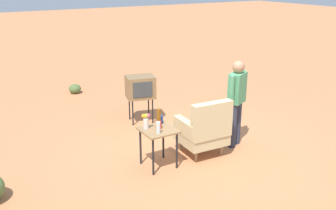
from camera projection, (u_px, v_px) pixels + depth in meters
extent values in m
plane|color=#C17A4C|center=(202.00, 150.00, 7.05)|extent=(60.00, 60.00, 0.00)
cylinder|color=#937047|center=(205.00, 139.00, 7.27)|extent=(0.05, 0.05, 0.22)
cylinder|color=#937047|center=(181.00, 144.00, 7.04)|extent=(0.05, 0.05, 0.22)
cylinder|color=#937047|center=(221.00, 150.00, 6.83)|extent=(0.05, 0.05, 0.22)
cylinder|color=#937047|center=(196.00, 156.00, 6.60)|extent=(0.05, 0.05, 0.22)
cube|color=#CCB784|center=(201.00, 136.00, 6.87)|extent=(0.80, 0.80, 0.20)
cube|color=#CCB784|center=(212.00, 121.00, 6.46)|extent=(0.77, 0.20, 0.64)
cube|color=#CCB784|center=(216.00, 122.00, 6.93)|extent=(0.18, 0.69, 0.26)
cube|color=#CCB784|center=(186.00, 128.00, 6.65)|extent=(0.18, 0.69, 0.26)
cylinder|color=black|center=(163.00, 141.00, 6.67)|extent=(0.04, 0.04, 0.65)
cylinder|color=black|center=(141.00, 147.00, 6.46)|extent=(0.04, 0.04, 0.65)
cylinder|color=black|center=(177.00, 151.00, 6.31)|extent=(0.04, 0.04, 0.65)
cylinder|color=black|center=(153.00, 157.00, 6.09)|extent=(0.04, 0.04, 0.65)
cube|color=#937047|center=(158.00, 130.00, 6.27)|extent=(0.56, 0.56, 0.03)
cylinder|color=black|center=(133.00, 113.00, 8.14)|extent=(0.03, 0.03, 0.55)
cylinder|color=black|center=(153.00, 111.00, 8.26)|extent=(0.03, 0.03, 0.55)
cylinder|color=black|center=(129.00, 108.00, 8.46)|extent=(0.03, 0.03, 0.55)
cylinder|color=black|center=(149.00, 106.00, 8.58)|extent=(0.03, 0.03, 0.55)
cube|color=olive|center=(140.00, 87.00, 8.19)|extent=(0.69, 0.57, 0.48)
cube|color=#383D3F|center=(143.00, 90.00, 7.99)|extent=(0.41, 0.11, 0.34)
cylinder|color=#2D3347|center=(237.00, 122.00, 7.21)|extent=(0.14, 0.14, 0.86)
cylinder|color=#2D3347|center=(233.00, 126.00, 7.06)|extent=(0.14, 0.14, 0.86)
cube|color=#4C9366|center=(237.00, 88.00, 6.90)|extent=(0.42, 0.35, 0.56)
cylinder|color=#4C9366|center=(243.00, 83.00, 7.08)|extent=(0.09, 0.09, 0.50)
cylinder|color=#4C9366|center=(232.00, 90.00, 6.71)|extent=(0.09, 0.09, 0.50)
sphere|color=#A37556|center=(239.00, 67.00, 6.78)|extent=(0.22, 0.22, 0.22)
cylinder|color=silver|center=(158.00, 128.00, 6.07)|extent=(0.06, 0.06, 0.20)
cylinder|color=brown|center=(159.00, 117.00, 6.37)|extent=(0.07, 0.07, 0.30)
cylinder|color=blue|center=(161.00, 119.00, 6.52)|extent=(0.07, 0.07, 0.12)
cylinder|color=red|center=(160.00, 125.00, 6.28)|extent=(0.07, 0.07, 0.12)
cylinder|color=silver|center=(146.00, 124.00, 6.26)|extent=(0.09, 0.09, 0.18)
sphere|color=yellow|center=(146.00, 116.00, 6.21)|extent=(0.07, 0.07, 0.07)
sphere|color=#E04C66|center=(148.00, 116.00, 6.22)|extent=(0.07, 0.07, 0.07)
sphere|color=orange|center=(143.00, 116.00, 6.20)|extent=(0.07, 0.07, 0.07)
ellipsoid|color=#516B38|center=(75.00, 89.00, 10.38)|extent=(0.33, 0.33, 0.25)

